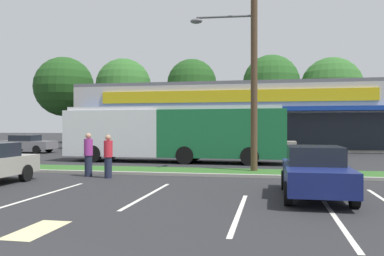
% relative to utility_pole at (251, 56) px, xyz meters
% --- Properties ---
extents(grass_median, '(56.00, 2.20, 0.12)m').
position_rel_utility_pole_xyz_m(grass_median, '(-3.64, -0.26, -5.17)').
color(grass_median, '#2D5B23').
rests_on(grass_median, ground_plane).
extents(curb_lip, '(56.00, 0.24, 0.12)m').
position_rel_utility_pole_xyz_m(curb_lip, '(-3.64, -1.48, -5.17)').
color(curb_lip, '#99968C').
rests_on(curb_lip, ground_plane).
extents(parking_stripe_1, '(0.12, 4.80, 0.01)m').
position_rel_utility_pole_xyz_m(parking_stripe_1, '(-5.92, -6.90, -5.23)').
color(parking_stripe_1, silver).
rests_on(parking_stripe_1, ground_plane).
extents(parking_stripe_2, '(0.12, 4.80, 0.01)m').
position_rel_utility_pole_xyz_m(parking_stripe_2, '(-2.78, -6.43, -5.23)').
color(parking_stripe_2, silver).
rests_on(parking_stripe_2, ground_plane).
extents(parking_stripe_3, '(0.12, 4.80, 0.01)m').
position_rel_utility_pole_xyz_m(parking_stripe_3, '(0.14, -8.35, -5.23)').
color(parking_stripe_3, silver).
rests_on(parking_stripe_3, ground_plane).
extents(parking_stripe_4, '(0.12, 4.80, 0.01)m').
position_rel_utility_pole_xyz_m(parking_stripe_4, '(2.35, -8.88, -5.23)').
color(parking_stripe_4, silver).
rests_on(parking_stripe_4, ground_plane).
extents(lot_arrow, '(0.70, 1.60, 0.01)m').
position_rel_utility_pole_xyz_m(lot_arrow, '(-3.72, -10.85, -5.23)').
color(lot_arrow, beige).
rests_on(lot_arrow, ground_plane).
extents(storefront_building, '(28.95, 13.04, 5.99)m').
position_rel_utility_pole_xyz_m(storefront_building, '(-2.35, 21.59, -2.24)').
color(storefront_building, '#BCB7AD').
rests_on(storefront_building, ground_plane).
extents(tree_far_left, '(7.53, 7.53, 10.96)m').
position_rel_utility_pole_xyz_m(tree_far_left, '(-25.06, 29.13, 1.95)').
color(tree_far_left, '#473323').
rests_on(tree_far_left, ground_plane).
extents(tree_left, '(6.72, 6.72, 10.41)m').
position_rel_utility_pole_xyz_m(tree_left, '(-16.86, 28.59, 1.80)').
color(tree_left, '#473323').
rests_on(tree_left, ground_plane).
extents(tree_mid_left, '(6.05, 6.05, 10.37)m').
position_rel_utility_pole_xyz_m(tree_mid_left, '(-8.67, 30.28, 2.09)').
color(tree_mid_left, '#473323').
rests_on(tree_mid_left, ground_plane).
extents(tree_mid, '(6.72, 6.72, 10.60)m').
position_rel_utility_pole_xyz_m(tree_mid, '(0.87, 30.56, 1.99)').
color(tree_mid, '#473323').
rests_on(tree_mid, ground_plane).
extents(tree_mid_right, '(7.22, 7.22, 10.24)m').
position_rel_utility_pole_xyz_m(tree_mid_right, '(7.84, 31.51, 1.38)').
color(tree_mid_right, '#473323').
rests_on(tree_mid_right, ground_plane).
extents(utility_pole, '(3.03, 2.40, 9.78)m').
position_rel_utility_pole_xyz_m(utility_pole, '(0.00, 0.00, 0.00)').
color(utility_pole, '#4C3826').
rests_on(utility_pole, ground_plane).
extents(city_bus, '(13.11, 2.99, 3.25)m').
position_rel_utility_pole_xyz_m(city_bus, '(-4.75, 4.85, -3.47)').
color(city_bus, '#196638').
rests_on(city_bus, ground_plane).
extents(car_0, '(4.43, 2.02, 1.57)m').
position_rel_utility_pole_xyz_m(car_0, '(0.43, 11.14, -4.43)').
color(car_0, '#9E998C').
rests_on(car_0, ground_plane).
extents(car_1, '(1.88, 4.43, 1.50)m').
position_rel_utility_pole_xyz_m(car_1, '(2.17, -5.84, -4.47)').
color(car_1, navy).
rests_on(car_1, ground_plane).
extents(car_2, '(4.35, 1.95, 1.42)m').
position_rel_utility_pole_xyz_m(car_2, '(-18.32, 10.96, -4.50)').
color(car_2, slate).
rests_on(car_2, ground_plane).
extents(car_5, '(4.53, 1.92, 1.45)m').
position_rel_utility_pole_xyz_m(car_5, '(-8.76, 11.50, -4.47)').
color(car_5, navy).
rests_on(car_5, ground_plane).
extents(pedestrian_near_bench, '(0.37, 0.37, 1.81)m').
position_rel_utility_pole_xyz_m(pedestrian_near_bench, '(-6.62, -2.47, -4.32)').
color(pedestrian_near_bench, '#1E2338').
rests_on(pedestrian_near_bench, ground_plane).
extents(pedestrian_by_pole, '(0.35, 0.35, 1.76)m').
position_rel_utility_pole_xyz_m(pedestrian_by_pole, '(-5.59, -2.81, -4.35)').
color(pedestrian_by_pole, '#1E2338').
rests_on(pedestrian_by_pole, ground_plane).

